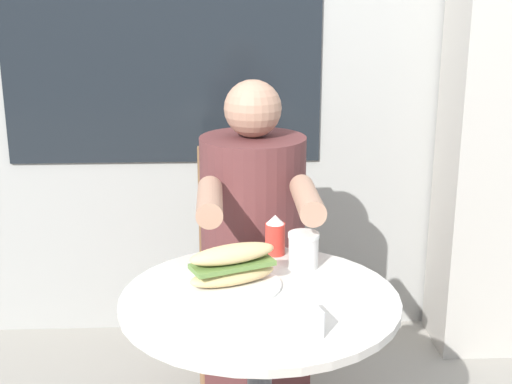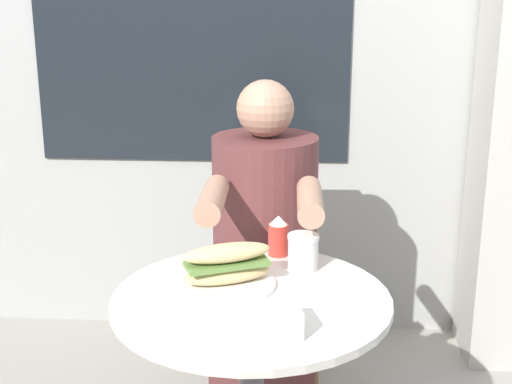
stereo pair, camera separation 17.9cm
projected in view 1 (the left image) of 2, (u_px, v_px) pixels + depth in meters
lattice_pillar at (496, 47)px, 2.62m from camera, size 0.31×0.31×2.40m
cafe_table at (260, 371)px, 1.73m from camera, size 0.66×0.66×0.72m
diner_chair at (249, 247)px, 2.54m from camera, size 0.38×0.38×0.87m
seated_diner at (254, 291)px, 2.22m from camera, size 0.33×0.58×1.16m
sandwich_on_plate at (233, 269)px, 1.71m from camera, size 0.24×0.24×0.11m
drink_cup at (303, 250)px, 1.83m from camera, size 0.08×0.08×0.09m
napkin_box at (296, 319)px, 1.49m from camera, size 0.11×0.11×0.06m
condiment_bottle at (275, 235)px, 1.92m from camera, size 0.05×0.05×0.11m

